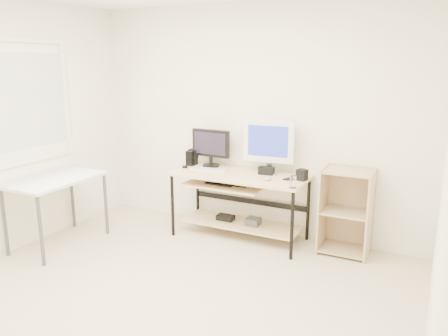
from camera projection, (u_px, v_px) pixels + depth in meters
name	position (u px, v px, depth m)	size (l,w,h in m)	color
room	(136.00, 147.00, 3.35)	(4.01, 4.01, 2.62)	beige
desk	(238.00, 192.00, 4.89)	(1.50, 0.65, 0.75)	beige
side_table	(56.00, 185.00, 4.66)	(0.60, 1.00, 0.75)	silver
shelf_unit	(347.00, 210.00, 4.53)	(0.50, 0.40, 0.90)	tan
black_monitor	(211.00, 146.00, 5.12)	(0.48, 0.20, 0.44)	black
white_imac	(269.00, 142.00, 4.77)	(0.57, 0.18, 0.60)	silver
keyboard	(209.00, 169.00, 5.00)	(0.43, 0.12, 0.01)	silver
mouse	(268.00, 178.00, 4.57)	(0.07, 0.11, 0.04)	silver
center_speaker	(266.00, 171.00, 4.79)	(0.17, 0.08, 0.09)	black
speaker_left	(193.00, 156.00, 5.24)	(0.10, 0.10, 0.19)	black
speaker_right	(302.00, 175.00, 4.55)	(0.10, 0.10, 0.12)	black
audio_controller	(190.00, 158.00, 5.18)	(0.09, 0.06, 0.18)	black
volume_puck	(185.00, 167.00, 5.10)	(0.06, 0.06, 0.03)	black
smartphone	(288.00, 179.00, 4.60)	(0.06, 0.12, 0.01)	black
coaster	(293.00, 188.00, 4.28)	(0.08, 0.08, 0.01)	#986D45
drinking_glass	(293.00, 182.00, 4.26)	(0.06, 0.06, 0.12)	white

